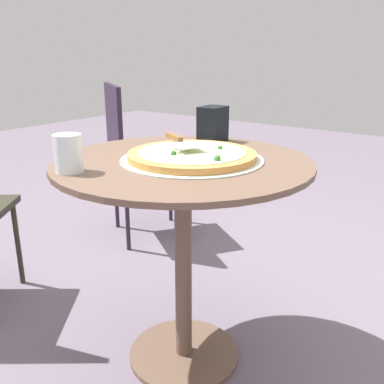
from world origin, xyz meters
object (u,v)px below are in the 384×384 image
pizza_server (180,141)px  drinking_cup (68,153)px  patio_table (183,212)px  napkin_dispenser (213,124)px  patio_chair_far (135,151)px  pizza_on_tray (192,156)px

pizza_server → drinking_cup: size_ratio=1.92×
patio_table → pizza_server: 0.24m
napkin_dispenser → patio_chair_far: patio_chair_far is taller
napkin_dispenser → patio_chair_far: bearing=59.0°
pizza_server → drinking_cup: 0.37m
drinking_cup → patio_chair_far: bearing=-144.1°
drinking_cup → patio_chair_far: patio_chair_far is taller
patio_table → patio_chair_far: patio_chair_far is taller
patio_table → napkin_dispenser: 0.40m
napkin_dispenser → pizza_on_tray: bearing=-162.5°
patio_table → patio_chair_far: bearing=-128.0°
patio_table → pizza_on_tray: bearing=122.9°
patio_table → drinking_cup: (0.31, -0.17, 0.23)m
pizza_server → patio_chair_far: size_ratio=0.23×
drinking_cup → napkin_dispenser: bearing=172.6°
pizza_on_tray → napkin_dispenser: (-0.28, -0.11, 0.05)m
patio_table → pizza_server: pizza_server is taller
pizza_server → patio_chair_far: bearing=-127.7°
pizza_on_tray → patio_chair_far: (-0.69, -0.92, -0.23)m
pizza_on_tray → napkin_dispenser: 0.31m
pizza_server → drinking_cup: drinking_cup is taller
patio_table → napkin_dispenser: (-0.30, -0.09, 0.25)m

